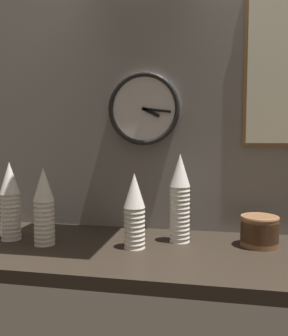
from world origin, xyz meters
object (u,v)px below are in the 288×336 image
object	(u,v)px
cup_stack_center_right	(180,198)
cup_stack_far_left	(10,201)
wall_clock	(144,109)
cup_stack_left	(44,206)
cup_stack_center	(134,211)
bowl_stack_right	(259,230)

from	to	relation	value
cup_stack_center_right	cup_stack_far_left	xyz separation A→B (m)	(-0.61, -0.09, -0.02)
cup_stack_far_left	wall_clock	size ratio (longest dim) A/B	0.99
cup_stack_left	wall_clock	size ratio (longest dim) A/B	0.93
cup_stack_center	bowl_stack_right	distance (m)	0.43
cup_stack_center	bowl_stack_right	size ratio (longest dim) A/B	1.97
cup_stack_far_left	cup_stack_center	bearing A→B (deg)	-1.30
wall_clock	cup_stack_far_left	bearing A→B (deg)	-152.21
cup_stack_far_left	cup_stack_center_right	bearing A→B (deg)	8.55
cup_stack_left	cup_stack_far_left	distance (m)	0.15
cup_stack_center	cup_stack_far_left	distance (m)	0.46
bowl_stack_right	cup_stack_center_right	bearing A→B (deg)	179.50
cup_stack_left	cup_stack_center	xyz separation A→B (m)	(0.31, 0.02, -0.01)
cup_stack_center_right	cup_stack_center	world-z (taller)	cup_stack_center_right
cup_stack_center	cup_stack_far_left	bearing A→B (deg)	178.70
cup_stack_far_left	wall_clock	xyz separation A→B (m)	(0.45, 0.24, 0.34)
cup_stack_center_right	bowl_stack_right	size ratio (longest dim) A/B	2.44
wall_clock	bowl_stack_right	bearing A→B (deg)	-18.86
cup_stack_center_right	cup_stack_center	distance (m)	0.18
cup_stack_center_right	wall_clock	world-z (taller)	wall_clock
cup_stack_far_left	bowl_stack_right	bearing A→B (deg)	5.77
bowl_stack_right	cup_stack_left	bearing A→B (deg)	-170.45
cup_stack_center	bowl_stack_right	xyz separation A→B (m)	(0.42, 0.10, -0.07)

